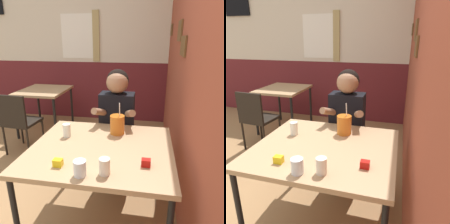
# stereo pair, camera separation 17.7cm
# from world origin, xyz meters

# --- Properties ---
(brick_wall_right) EXTENTS (0.08, 4.78, 2.70)m
(brick_wall_right) POSITION_xyz_m (1.43, 1.39, 1.35)
(brick_wall_right) COLOR brown
(brick_wall_right) RESTS_ON ground_plane
(back_wall) EXTENTS (5.80, 0.09, 2.70)m
(back_wall) POSITION_xyz_m (-0.01, 2.81, 1.36)
(back_wall) COLOR beige
(back_wall) RESTS_ON ground_plane
(main_table) EXTENTS (1.08, 0.94, 0.73)m
(main_table) POSITION_xyz_m (0.76, 0.25, 0.67)
(main_table) COLOR tan
(main_table) RESTS_ON ground_plane
(background_table) EXTENTS (0.73, 0.81, 0.73)m
(background_table) POSITION_xyz_m (-0.59, 2.01, 0.65)
(background_table) COLOR tan
(background_table) RESTS_ON ground_plane
(chair_near_window) EXTENTS (0.43, 0.43, 0.85)m
(chair_near_window) POSITION_xyz_m (-0.59, 1.24, 0.50)
(chair_near_window) COLOR black
(chair_near_window) RESTS_ON ground_plane
(person_seated) EXTENTS (0.42, 0.41, 1.24)m
(person_seated) POSITION_xyz_m (0.79, 0.85, 0.67)
(person_seated) COLOR black
(person_seated) RESTS_ON ground_plane
(cocktail_pitcher) EXTENTS (0.13, 0.13, 0.28)m
(cocktail_pitcher) POSITION_xyz_m (0.85, 0.52, 0.81)
(cocktail_pitcher) COLOR #C6661E
(cocktail_pitcher) RESTS_ON main_table
(glass_near_pitcher) EXTENTS (0.08, 0.08, 0.10)m
(glass_near_pitcher) POSITION_xyz_m (0.72, -0.13, 0.78)
(glass_near_pitcher) COLOR silver
(glass_near_pitcher) RESTS_ON main_table
(glass_center) EXTENTS (0.07, 0.07, 0.11)m
(glass_center) POSITION_xyz_m (0.44, 0.38, 0.79)
(glass_center) COLOR silver
(glass_center) RESTS_ON main_table
(glass_far_side) EXTENTS (0.07, 0.07, 0.11)m
(glass_far_side) POSITION_xyz_m (0.86, -0.09, 0.78)
(glass_far_side) COLOR silver
(glass_far_side) RESTS_ON main_table
(condiment_ketchup) EXTENTS (0.06, 0.04, 0.05)m
(condiment_ketchup) POSITION_xyz_m (1.11, 0.04, 0.76)
(condiment_ketchup) COLOR #B7140F
(condiment_ketchup) RESTS_ON main_table
(condiment_mustard) EXTENTS (0.06, 0.04, 0.05)m
(condiment_mustard) POSITION_xyz_m (0.54, -0.06, 0.76)
(condiment_mustard) COLOR yellow
(condiment_mustard) RESTS_ON main_table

